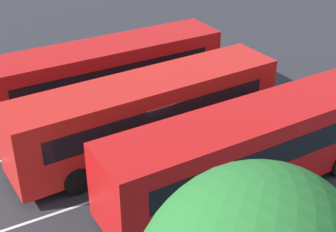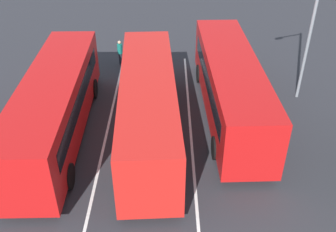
# 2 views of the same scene
# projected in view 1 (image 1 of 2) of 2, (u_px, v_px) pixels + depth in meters

# --- Properties ---
(ground_plane) EXTENTS (73.95, 73.95, 0.00)m
(ground_plane) POSITION_uv_depth(u_px,v_px,m) (157.00, 146.00, 20.05)
(ground_plane) COLOR #2B2B30
(bus_far_left) EXTENTS (11.30, 3.90, 3.07)m
(bus_far_left) POSITION_uv_depth(u_px,v_px,m) (251.00, 148.00, 16.79)
(bus_far_left) COLOR red
(bus_far_left) RESTS_ON ground
(bus_center_left) EXTENTS (11.28, 3.69, 3.07)m
(bus_center_left) POSITION_uv_depth(u_px,v_px,m) (148.00, 112.00, 19.04)
(bus_center_left) COLOR red
(bus_center_left) RESTS_ON ground
(bus_center_right) EXTENTS (11.31, 4.04, 3.07)m
(bus_center_right) POSITION_uv_depth(u_px,v_px,m) (106.00, 73.00, 22.30)
(bus_center_right) COLOR red
(bus_center_right) RESTS_ON ground
(pedestrian) EXTENTS (0.44, 0.44, 1.63)m
(pedestrian) POSITION_uv_depth(u_px,v_px,m) (265.00, 71.00, 24.31)
(pedestrian) COLOR #232833
(pedestrian) RESTS_ON ground
(lane_stripe_outer_left) EXTENTS (15.40, 2.80, 0.01)m
(lane_stripe_outer_left) POSITION_uv_depth(u_px,v_px,m) (190.00, 169.00, 18.65)
(lane_stripe_outer_left) COLOR silver
(lane_stripe_outer_left) RESTS_ON ground
(lane_stripe_inner_left) EXTENTS (15.40, 2.80, 0.01)m
(lane_stripe_inner_left) POSITION_uv_depth(u_px,v_px,m) (128.00, 126.00, 21.45)
(lane_stripe_inner_left) COLOR silver
(lane_stripe_inner_left) RESTS_ON ground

